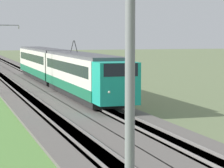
{
  "coord_description": "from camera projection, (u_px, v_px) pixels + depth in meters",
  "views": [
    {
      "loc": [
        -2.91,
        6.34,
        5.65
      ],
      "look_at": [
        32.11,
        -4.32,
        2.29
      ],
      "focal_mm": 85.0,
      "sensor_mm": 36.0,
      "label": 1
    }
  ],
  "objects": [
    {
      "name": "track_adjacent",
      "position": [
        61.0,
        89.0,
        54.0
      ],
      "size": [
        240.0,
        1.57,
        0.45
      ],
      "color": "#4C4238",
      "rests_on": "ground"
    },
    {
      "name": "passenger_train",
      "position": [
        59.0,
        67.0,
        54.53
      ],
      "size": [
        40.89,
        2.97,
        5.21
      ],
      "rotation": [
        0.0,
        0.0,
        3.14
      ],
      "color": "#19A88E",
      "rests_on": "ground"
    },
    {
      "name": "catenary_mast_near",
      "position": [
        133.0,
        117.0,
        11.61
      ],
      "size": [
        0.22,
        2.56,
        7.47
      ],
      "color": "slate",
      "rests_on": "ground"
    },
    {
      "name": "ballast_adjacent",
      "position": [
        61.0,
        90.0,
        54.0
      ],
      "size": [
        240.0,
        4.4,
        0.3
      ],
      "color": "#605B56",
      "rests_on": "ground"
    },
    {
      "name": "track_main",
      "position": [
        18.0,
        91.0,
        52.75
      ],
      "size": [
        240.0,
        1.57,
        0.45
      ],
      "color": "#4C4238",
      "rests_on": "ground"
    },
    {
      "name": "ballast_main",
      "position": [
        18.0,
        91.0,
        52.75
      ],
      "size": [
        240.0,
        4.4,
        0.3
      ],
      "color": "#605B56",
      "rests_on": "ground"
    }
  ]
}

